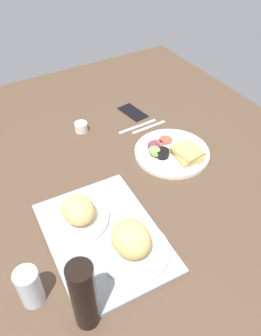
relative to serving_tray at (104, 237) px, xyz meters
The scene contains 11 objects.
ground_plane 30.69cm from the serving_tray, 53.45° to the right, with size 190.00×150.00×3.00cm, color #4C3828.
serving_tray is the anchor object (origin of this frame).
bread_plate_near 11.57cm from the serving_tray, 153.67° to the right, with size 21.17×21.17×10.38cm.
bread_plate_far 11.29cm from the serving_tray, 24.98° to the left, with size 21.45×21.45×9.43cm.
plate_with_salad 47.45cm from the serving_tray, 62.17° to the right, with size 29.90×29.90×5.40cm.
drinking_glass 27.14cm from the serving_tray, 107.45° to the left, with size 6.38×6.38×12.51cm, color silver.
soda_bottle 27.55cm from the serving_tray, 143.36° to the left, with size 6.40×6.40×23.69cm, color black.
espresso_cup 58.39cm from the serving_tray, 17.60° to the right, with size 5.60×5.60×4.00cm, color silver.
fork 61.65cm from the serving_tray, 46.03° to the right, with size 17.00×1.40×0.50cm, color #B7B7BC.
knife 61.05cm from the serving_tray, 41.39° to the right, with size 19.00×1.40×0.50cm, color #B7B7BC.
cell_phone 71.77cm from the serving_tray, 38.02° to the right, with size 14.40×7.20×0.80cm, color black.
Camera 1 is at (-77.80, 50.06, 88.67)cm, focal length 36.60 mm.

